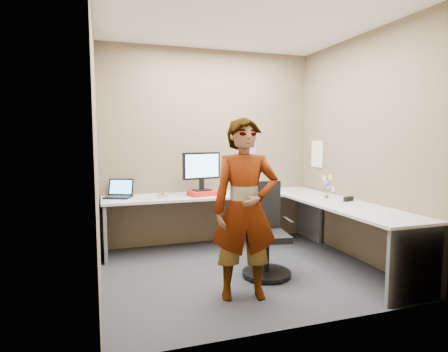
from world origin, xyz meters
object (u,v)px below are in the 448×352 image
object	(u,v)px
office_chair	(265,238)
desk	(264,211)
person	(245,209)
monitor	(202,168)

from	to	relation	value
office_chair	desk	bearing A→B (deg)	75.60
person	desk	bearing A→B (deg)	68.89
desk	person	world-z (taller)	person
desk	monitor	xyz separation A→B (m)	(-0.65, 0.53, 0.50)
office_chair	person	size ratio (longest dim) A/B	0.59
desk	monitor	distance (m)	0.98
desk	person	distance (m)	1.23
office_chair	person	distance (m)	0.76
monitor	office_chair	bearing A→B (deg)	-80.93
desk	person	size ratio (longest dim) A/B	1.79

